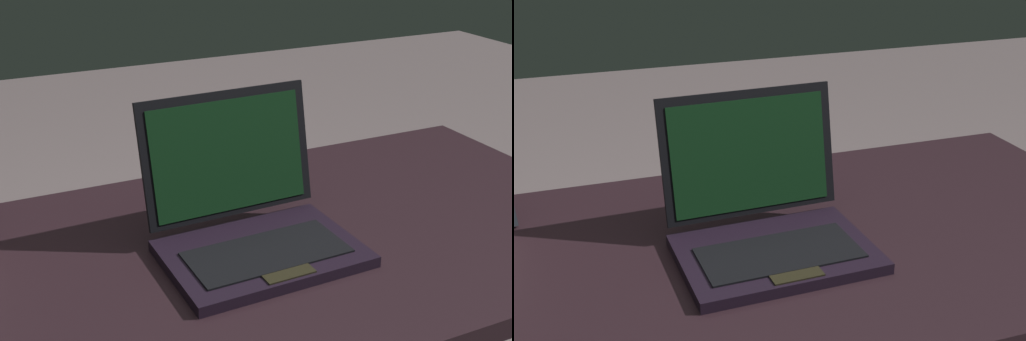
# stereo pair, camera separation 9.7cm
# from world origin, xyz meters

# --- Properties ---
(desk) EXTENTS (1.39, 0.65, 0.72)m
(desk) POSITION_xyz_m (0.00, 0.00, 0.64)
(desk) COLOR black
(desk) RESTS_ON ground
(laptop_front) EXTENTS (0.29, 0.25, 0.23)m
(laptop_front) POSITION_xyz_m (0.04, -0.01, 0.77)
(laptop_front) COLOR black
(laptop_front) RESTS_ON desk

